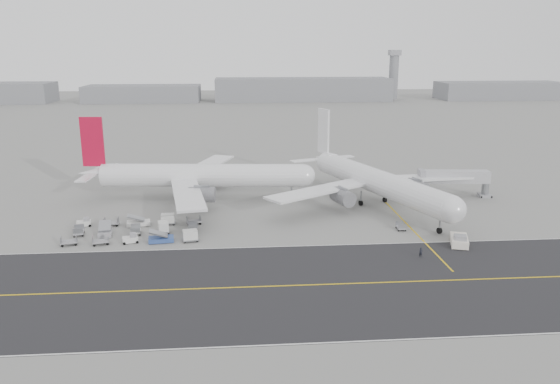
{
  "coord_description": "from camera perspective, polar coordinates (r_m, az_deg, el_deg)",
  "views": [
    {
      "loc": [
        -2.21,
        -89.23,
        32.84
      ],
      "look_at": [
        5.85,
        12.0,
        5.85
      ],
      "focal_mm": 35.0,
      "sensor_mm": 36.0,
      "label": 1
    }
  ],
  "objects": [
    {
      "name": "gse_cluster",
      "position": [
        102.94,
        -14.82,
        -4.24
      ],
      "size": [
        31.0,
        21.58,
        2.16
      ],
      "primitive_type": null,
      "rotation": [
        0.0,
        0.0,
        0.13
      ],
      "color": "#A09FA5",
      "rests_on": "ground"
    },
    {
      "name": "airliner_a",
      "position": [
        122.76,
        -8.67,
        1.73
      ],
      "size": [
        52.9,
        52.12,
        18.25
      ],
      "rotation": [
        0.0,
        0.0,
        1.48
      ],
      "color": "white",
      "rests_on": "ground"
    },
    {
      "name": "ground",
      "position": [
        95.11,
        -2.95,
        -5.34
      ],
      "size": [
        700.0,
        700.0,
        0.0
      ],
      "primitive_type": "plane",
      "color": "gray",
      "rests_on": "ground"
    },
    {
      "name": "horizon_buildings",
      "position": [
        352.24,
        0.72,
        9.53
      ],
      "size": [
        520.0,
        28.0,
        28.0
      ],
      "primitive_type": null,
      "color": "gray",
      "rests_on": "ground"
    },
    {
      "name": "taxiway",
      "position": [
        78.78,
        1.15,
        -9.75
      ],
      "size": [
        220.0,
        59.0,
        0.03
      ],
      "color": "#272729",
      "rests_on": "ground"
    },
    {
      "name": "control_tower",
      "position": [
        369.05,
        11.79,
        12.01
      ],
      "size": [
        7.0,
        7.0,
        31.25
      ],
      "color": "gray",
      "rests_on": "ground"
    },
    {
      "name": "jet_bridge",
      "position": [
        128.89,
        17.82,
        1.4
      ],
      "size": [
        16.73,
        4.56,
        6.26
      ],
      "rotation": [
        0.0,
        0.0,
        -0.1
      ],
      "color": "gray",
      "rests_on": "ground"
    },
    {
      "name": "pushback_tug",
      "position": [
        98.6,
        18.23,
        -4.81
      ],
      "size": [
        4.34,
        7.55,
        2.14
      ],
      "rotation": [
        0.0,
        0.0,
        -0.31
      ],
      "color": "white",
      "rests_on": "ground"
    },
    {
      "name": "ground_crew_a",
      "position": [
        91.43,
        14.49,
        -6.13
      ],
      "size": [
        0.65,
        0.49,
        1.6
      ],
      "primitive_type": "imported",
      "rotation": [
        0.0,
        0.0,
        0.19
      ],
      "color": "black",
      "rests_on": "ground"
    },
    {
      "name": "stray_dolly",
      "position": [
        104.06,
        12.49,
        -3.88
      ],
      "size": [
        1.53,
        2.41,
        1.45
      ],
      "primitive_type": null,
      "rotation": [
        0.0,
        0.0,
        -0.03
      ],
      "color": "silver",
      "rests_on": "ground"
    },
    {
      "name": "airliner_b",
      "position": [
        118.33,
        9.86,
        1.19
      ],
      "size": [
        49.79,
        50.69,
        18.27
      ],
      "rotation": [
        0.0,
        0.0,
        0.35
      ],
      "color": "white",
      "rests_on": "ground"
    }
  ]
}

